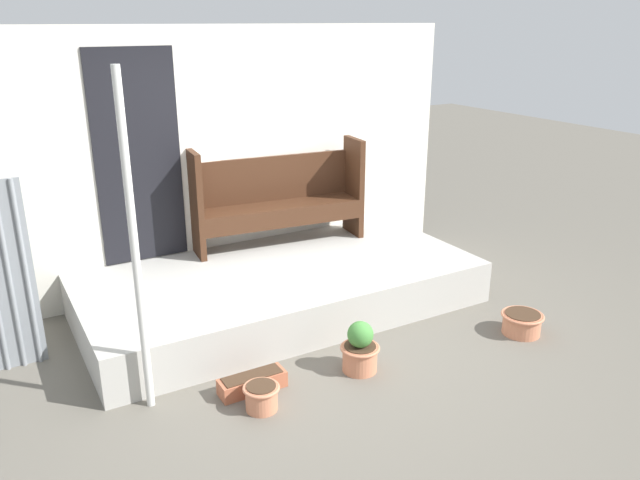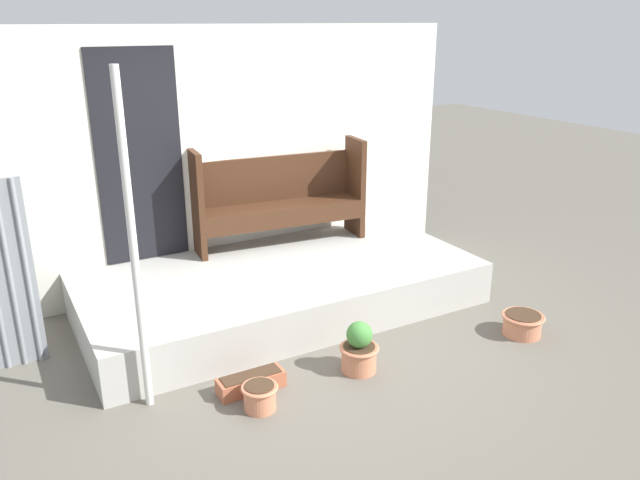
% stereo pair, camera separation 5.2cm
% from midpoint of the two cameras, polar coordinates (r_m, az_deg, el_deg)
% --- Properties ---
extents(ground_plane, '(24.00, 24.00, 0.00)m').
position_cam_midpoint_polar(ground_plane, '(5.34, -0.14, -10.07)').
color(ground_plane, '#666056').
extents(porch_slab, '(3.70, 1.79, 0.41)m').
position_cam_midpoint_polar(porch_slab, '(6.01, -3.31, -4.42)').
color(porch_slab, '#B2AFA8').
rests_on(porch_slab, ground_plane).
extents(house_wall, '(4.90, 0.08, 2.60)m').
position_cam_midpoint_polar(house_wall, '(6.46, -7.47, 7.44)').
color(house_wall, white).
rests_on(house_wall, ground_plane).
extents(support_post, '(0.06, 0.06, 2.39)m').
position_cam_midpoint_polar(support_post, '(4.31, -16.34, -0.89)').
color(support_post, silver).
rests_on(support_post, ground_plane).
extents(bench, '(1.81, 0.58, 1.05)m').
position_cam_midpoint_polar(bench, '(6.47, -3.54, 4.16)').
color(bench, '#422616').
rests_on(bench, porch_slab).
extents(flower_pot_left, '(0.27, 0.27, 0.19)m').
position_cam_midpoint_polar(flower_pot_left, '(4.59, -5.20, -13.99)').
color(flower_pot_left, tan).
rests_on(flower_pot_left, ground_plane).
extents(flower_pot_middle, '(0.32, 0.32, 0.42)m').
position_cam_midpoint_polar(flower_pot_middle, '(4.99, 3.90, -9.98)').
color(flower_pot_middle, tan).
rests_on(flower_pot_middle, ground_plane).
extents(flower_pot_right, '(0.37, 0.37, 0.20)m').
position_cam_midpoint_polar(flower_pot_right, '(5.84, 18.26, -7.24)').
color(flower_pot_right, tan).
rests_on(flower_pot_right, ground_plane).
extents(planter_box_rect, '(0.51, 0.17, 0.13)m').
position_cam_midpoint_polar(planter_box_rect, '(4.83, -6.00, -12.81)').
color(planter_box_rect, '#B26042').
rests_on(planter_box_rect, ground_plane).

